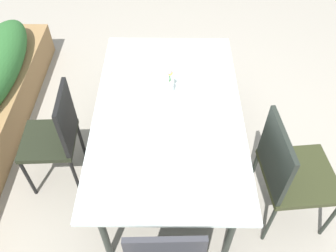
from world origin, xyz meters
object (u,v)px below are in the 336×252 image
chair_far_side (56,134)px  flower_vase (170,83)px  chair_near_left (290,171)px  dining_table (168,114)px

chair_far_side → flower_vase: (0.27, -0.86, 0.29)m
chair_near_left → flower_vase: 1.06m
dining_table → chair_near_left: bearing=-116.2°
dining_table → flower_vase: 0.24m
dining_table → chair_near_left: (-0.41, -0.84, -0.12)m
dining_table → chair_far_side: size_ratio=1.94×
chair_near_left → flower_vase: size_ratio=4.42×
chair_far_side → flower_vase: flower_vase is taller
dining_table → chair_far_side: bearing=95.1°
chair_near_left → chair_far_side: size_ratio=1.05×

